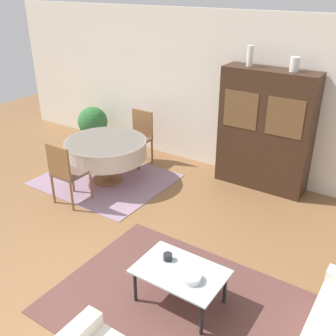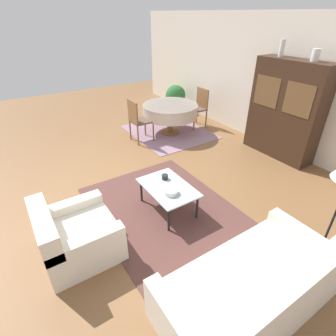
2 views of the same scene
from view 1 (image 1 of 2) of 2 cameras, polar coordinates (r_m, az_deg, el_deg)
ground_plane at (r=4.74m, az=-11.96°, el=-16.11°), size 14.00×14.00×0.00m
wall_back at (r=6.78m, az=9.24°, el=10.33°), size 10.00×0.06×2.70m
area_rug at (r=4.38m, az=2.02°, el=-19.58°), size 2.70×1.95×0.01m
dining_rug at (r=6.84m, az=-9.02°, el=-1.65°), size 2.09×1.78×0.01m
coffee_table at (r=4.18m, az=1.77°, el=-15.10°), size 0.92×0.61×0.42m
display_cabinet at (r=6.39m, az=13.91°, el=5.30°), size 1.45×0.45×1.92m
dining_table at (r=6.55m, az=-8.98°, el=2.74°), size 1.34×1.34×0.73m
dining_chair_near at (r=6.00m, az=-14.64°, el=-0.31°), size 0.44×0.44×0.98m
dining_chair_far at (r=7.19m, az=-4.22°, el=4.89°), size 0.44×0.44×0.98m
cup at (r=4.26m, az=-0.04°, el=-12.77°), size 0.10×0.10×0.07m
bowl at (r=4.03m, az=3.38°, el=-15.60°), size 0.21×0.21×0.07m
vase_tall at (r=6.23m, az=11.82°, el=15.64°), size 0.09×0.09×0.30m
vase_short at (r=6.02m, az=17.91°, el=14.13°), size 0.13×0.13×0.20m
potted_plant at (r=8.17m, az=-10.85°, el=6.46°), size 0.60×0.60×0.80m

